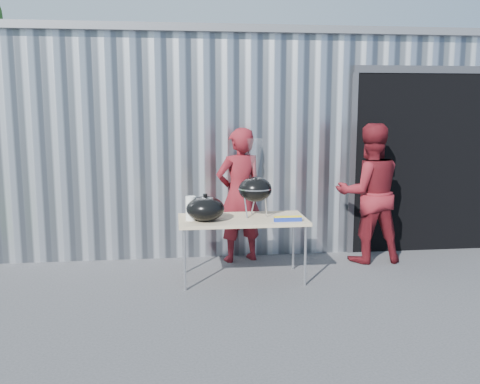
{
  "coord_description": "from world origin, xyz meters",
  "views": [
    {
      "loc": [
        -0.38,
        -5.43,
        2.06
      ],
      "look_at": [
        0.38,
        0.76,
        1.05
      ],
      "focal_mm": 40.0,
      "sensor_mm": 36.0,
      "label": 1
    }
  ],
  "objects": [
    {
      "name": "building",
      "position": [
        0.92,
        4.59,
        1.54
      ],
      "size": [
        8.2,
        6.2,
        3.1
      ],
      "color": "silver",
      "rests_on": "ground"
    },
    {
      "name": "person_bystander",
      "position": [
        2.16,
        1.27,
        0.92
      ],
      "size": [
        0.89,
        0.7,
        1.84
      ],
      "primitive_type": "imported",
      "rotation": [
        0.0,
        0.0,
        3.14
      ],
      "color": "maroon",
      "rests_on": "ground"
    },
    {
      "name": "ground",
      "position": [
        0.0,
        0.0,
        0.0
      ],
      "size": [
        80.0,
        80.0,
        0.0
      ],
      "primitive_type": "plane",
      "color": "#3A3A3D"
    },
    {
      "name": "folding_table",
      "position": [
        0.4,
        0.69,
        0.71
      ],
      "size": [
        1.5,
        0.75,
        0.75
      ],
      "color": "tan",
      "rests_on": "ground"
    },
    {
      "name": "foil_box",
      "position": [
        0.89,
        0.44,
        0.78
      ],
      "size": [
        0.32,
        0.06,
        0.06
      ],
      "color": "navy",
      "rests_on": "folding_table"
    },
    {
      "name": "kettle_grill",
      "position": [
        0.56,
        0.77,
        1.18
      ],
      "size": [
        0.4,
        0.4,
        0.93
      ],
      "color": "black",
      "rests_on": "folding_table"
    },
    {
      "name": "paper_towels",
      "position": [
        -0.21,
        0.64,
        0.89
      ],
      "size": [
        0.12,
        0.12,
        0.28
      ],
      "primitive_type": "cylinder",
      "color": "white",
      "rests_on": "folding_table"
    },
    {
      "name": "person_cook",
      "position": [
        0.46,
        1.48,
        0.89
      ],
      "size": [
        0.75,
        0.6,
        1.78
      ],
      "primitive_type": "imported",
      "rotation": [
        0.0,
        0.0,
        3.44
      ],
      "color": "maroon",
      "rests_on": "ground"
    },
    {
      "name": "white_tub",
      "position": [
        -0.15,
        0.92,
        0.8
      ],
      "size": [
        0.2,
        0.15,
        0.1
      ],
      "primitive_type": "cube",
      "color": "white",
      "rests_on": "folding_table"
    },
    {
      "name": "grill_lid",
      "position": [
        -0.04,
        0.59,
        0.89
      ],
      "size": [
        0.44,
        0.44,
        0.32
      ],
      "color": "black",
      "rests_on": "folding_table"
    }
  ]
}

